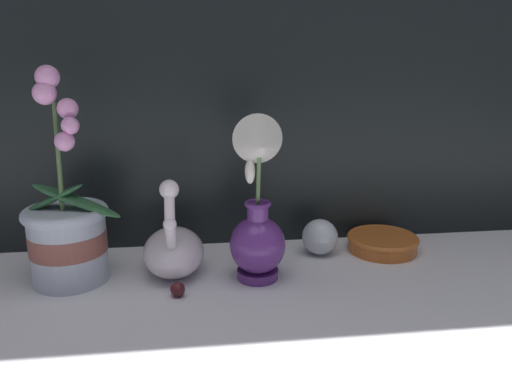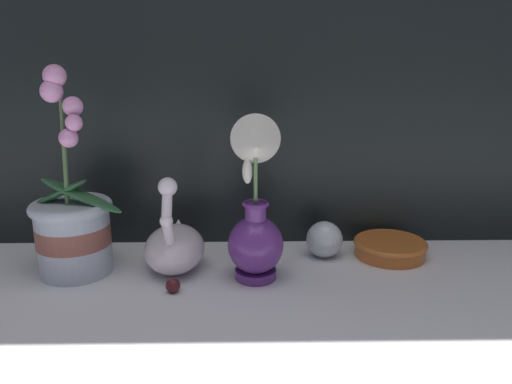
# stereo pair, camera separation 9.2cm
# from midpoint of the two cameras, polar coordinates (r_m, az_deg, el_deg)

# --- Properties ---
(ground_plane) EXTENTS (2.80, 2.80, 0.00)m
(ground_plane) POSITION_cam_midpoint_polar(r_m,az_deg,el_deg) (0.86, 2.17, -12.34)
(ground_plane) COLOR white
(orchid_potted_plant) EXTENTS (0.19, 0.15, 0.38)m
(orchid_potted_plant) POSITION_cam_midpoint_polar(r_m,az_deg,el_deg) (0.97, -17.75, -3.62)
(orchid_potted_plant) COLOR #B2BCCC
(orchid_potted_plant) RESTS_ON ground_plane
(swan_figurine) EXTENTS (0.11, 0.18, 0.19)m
(swan_figurine) POSITION_cam_midpoint_polar(r_m,az_deg,el_deg) (0.95, -6.63, -6.07)
(swan_figurine) COLOR white
(swan_figurine) RESTS_ON ground_plane
(blue_vase) EXTENTS (0.10, 0.12, 0.30)m
(blue_vase) POSITION_cam_midpoint_polar(r_m,az_deg,el_deg) (0.88, 2.89, -2.87)
(blue_vase) COLOR #602D7F
(blue_vase) RESTS_ON ground_plane
(glass_sphere) EXTENTS (0.07, 0.07, 0.07)m
(glass_sphere) POSITION_cam_midpoint_polar(r_m,az_deg,el_deg) (1.03, 10.34, -5.39)
(glass_sphere) COLOR silver
(glass_sphere) RESTS_ON ground_plane
(amber_dish) EXTENTS (0.15, 0.15, 0.03)m
(amber_dish) POSITION_cam_midpoint_polar(r_m,az_deg,el_deg) (1.07, 17.44, -6.04)
(amber_dish) COLOR #C66628
(amber_dish) RESTS_ON ground_plane
(glass_bauble) EXTENTS (0.03, 0.03, 0.03)m
(glass_bauble) POSITION_cam_midpoint_polar(r_m,az_deg,el_deg) (0.88, -6.57, -10.62)
(glass_bauble) COLOR #4C191E
(glass_bauble) RESTS_ON ground_plane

